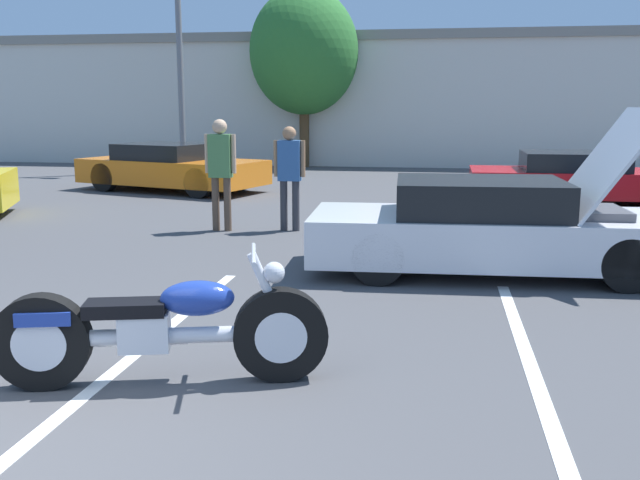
# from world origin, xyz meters

# --- Properties ---
(parking_stripe_middle) EXTENTS (0.12, 5.09, 0.01)m
(parking_stripe_middle) POSITION_xyz_m (0.35, 2.21, 0.00)
(parking_stripe_middle) COLOR white
(parking_stripe_middle) RESTS_ON ground
(parking_stripe_back) EXTENTS (0.12, 5.09, 0.01)m
(parking_stripe_back) POSITION_xyz_m (3.56, 2.21, 0.00)
(parking_stripe_back) COLOR white
(parking_stripe_back) RESTS_ON ground
(far_building) EXTENTS (32.00, 4.20, 4.40)m
(far_building) POSITION_xyz_m (0.00, 22.30, 2.34)
(far_building) COLOR beige
(far_building) RESTS_ON ground
(light_pole) EXTENTS (1.21, 0.28, 8.13)m
(light_pole) POSITION_xyz_m (-4.93, 17.85, 4.45)
(light_pole) COLOR slate
(light_pole) RESTS_ON ground
(tree_background) EXTENTS (3.52, 3.52, 5.75)m
(tree_background) POSITION_xyz_m (-1.58, 19.99, 3.72)
(tree_background) COLOR brown
(tree_background) RESTS_ON ground
(motorcycle) EXTENTS (2.39, 0.90, 0.99)m
(motorcycle) POSITION_xyz_m (0.82, 1.41, 0.42)
(motorcycle) COLOR black
(motorcycle) RESTS_ON ground
(show_car_hood_open) EXTENTS (4.50, 1.92, 2.01)m
(show_car_hood_open) POSITION_xyz_m (3.49, 5.45, 0.56)
(show_car_hood_open) COLOR silver
(show_car_hood_open) RESTS_ON ground
(parked_car_mid_right_row) EXTENTS (4.55, 1.87, 1.07)m
(parked_car_mid_right_row) POSITION_xyz_m (5.72, 12.21, 0.52)
(parked_car_mid_right_row) COLOR red
(parked_car_mid_right_row) RESTS_ON ground
(parked_car_mid_left_row) EXTENTS (4.81, 3.12, 1.13)m
(parked_car_mid_left_row) POSITION_xyz_m (-3.51, 12.91, 0.56)
(parked_car_mid_left_row) COLOR orange
(parked_car_mid_left_row) RESTS_ON ground
(spectator_near_motorcycle) EXTENTS (0.52, 0.24, 1.81)m
(spectator_near_motorcycle) POSITION_xyz_m (-0.68, 7.79, 1.09)
(spectator_near_motorcycle) COLOR brown
(spectator_near_motorcycle) RESTS_ON ground
(spectator_by_show_car) EXTENTS (0.52, 0.22, 1.70)m
(spectator_by_show_car) POSITION_xyz_m (0.42, 7.97, 1.01)
(spectator_by_show_car) COLOR #333338
(spectator_by_show_car) RESTS_ON ground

